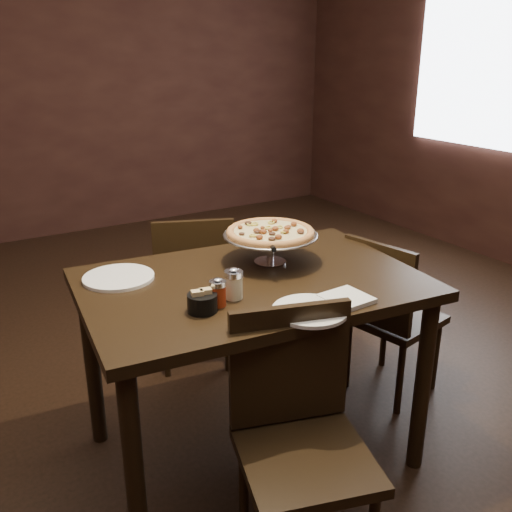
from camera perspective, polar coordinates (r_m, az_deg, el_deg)
room at (r=2.18m, az=-1.48°, el=13.36°), size 6.04×7.04×2.84m
dining_table at (r=2.26m, az=-0.43°, el=-4.84°), size 1.38×1.00×0.81m
pizza_stand at (r=2.34m, az=1.44°, el=2.35°), size 0.39×0.39×0.16m
parmesan_shaker at (r=2.03m, az=-2.24°, el=-2.80°), size 0.07×0.07×0.12m
pepper_flake_shaker at (r=1.98m, az=-3.83°, el=-3.67°), size 0.06×0.06×0.10m
packet_caddy at (r=1.95m, az=-5.40°, el=-4.61°), size 0.10×0.10×0.08m
napkin_stack at (r=2.05m, az=9.02°, el=-4.23°), size 0.16×0.16×0.02m
plate_left at (r=2.28m, az=-13.58°, el=-2.10°), size 0.27×0.27×0.01m
plate_near at (r=1.95m, az=5.41°, el=-5.46°), size 0.26×0.26×0.01m
serving_spatula at (r=2.20m, az=1.55°, el=1.06°), size 0.15×0.15×0.02m
chair_far at (r=3.04m, az=-6.22°, el=-2.97°), size 0.52×0.52×0.87m
chair_near at (r=1.95m, az=4.34°, el=-17.07°), size 0.51×0.51×0.88m
chair_side at (r=2.85m, az=13.06°, el=-5.47°), size 0.45×0.45×0.83m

